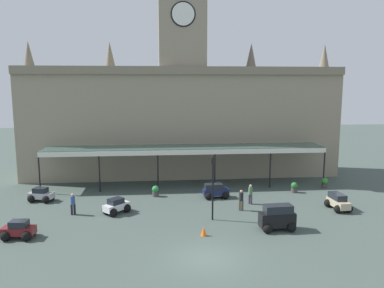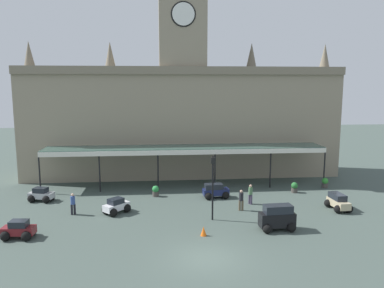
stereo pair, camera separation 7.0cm
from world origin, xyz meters
The scene contains 17 objects.
ground_plane centered at (0.00, 0.00, 0.00)m, with size 140.00×140.00×0.00m, color #414E48.
station_building centered at (0.00, 20.82, 6.89)m, with size 33.36×5.69×20.78m.
entrance_canopy centered at (0.00, 15.81, 3.74)m, with size 27.01×3.26×3.89m.
car_white_sedan centered at (-5.93, 8.39, 0.50)m, with size 2.22×2.22×1.19m.
car_silver_sedan centered at (-12.63, 12.05, 0.50)m, with size 2.20×1.82×1.19m.
car_navy_estate centered at (2.30, 11.67, 0.56)m, with size 2.32×1.68×1.27m.
car_maroon_sedan centered at (-11.73, 4.02, 0.50)m, with size 2.11×1.62×1.19m.
car_black_van centered at (5.37, 3.87, 0.81)m, with size 2.45×1.68×1.77m.
car_beige_estate centered at (11.55, 7.64, 0.56)m, with size 1.64×2.30×1.27m.
pedestrian_crossing_forecourt centered at (4.94, 9.67, 0.91)m, with size 0.34×0.36×1.67m.
pedestrian_beside_cars centered at (3.82, 8.12, 0.91)m, with size 0.39×0.34×1.67m.
pedestrian_near_entrance centered at (-9.20, 8.35, 0.91)m, with size 0.36×0.34×1.67m.
victorian_lamppost centered at (1.26, 6.23, 2.99)m, with size 0.30×0.30×4.81m.
traffic_cone centered at (0.25, 3.33, 0.32)m, with size 0.40×0.40×0.63m, color orange.
planter_near_kerb centered at (-2.93, 12.62, 0.49)m, with size 0.60×0.60×0.96m.
planter_forecourt_centre centered at (13.36, 14.06, 0.49)m, with size 0.60×0.60×0.96m.
planter_by_canopy centered at (9.82, 12.68, 0.49)m, with size 0.60×0.60×0.96m.
Camera 2 is at (-2.66, -20.43, 9.86)m, focal length 35.72 mm.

